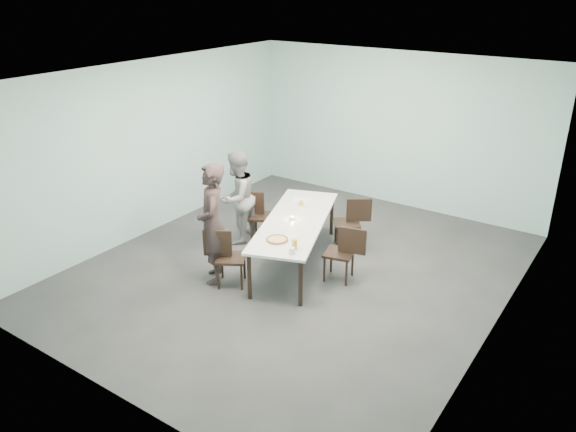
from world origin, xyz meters
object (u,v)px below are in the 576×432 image
Objects in this scene: chair_near_right at (344,250)px; side_plate at (290,237)px; diner_near at (212,224)px; chair_far_right at (352,219)px; beer_glass at (294,244)px; table at (295,223)px; pizza at (277,240)px; chair_far_left at (259,212)px; tealight at (292,218)px; amber_tumbler at (301,203)px; chair_near_left at (225,254)px; diner_far at (237,197)px; water_tumbler at (292,251)px.

chair_near_right is 0.85m from side_plate.
chair_near_right is 0.47× the size of diner_near.
chair_far_right is 5.80× the size of beer_glass.
table is 8.09× the size of pizza.
chair_near_right is (1.93, -0.43, 0.00)m from chair_far_left.
beer_glass is at bearing -54.53° from tealight.
amber_tumbler is (-0.81, 1.40, -0.03)m from beer_glass.
chair_near_left is at bearing -94.59° from chair_far_left.
tealight is (0.43, 1.12, 0.27)m from chair_near_left.
side_plate is 1.20× the size of beer_glass.
chair_near_right is 1.32m from amber_tumbler.
diner_far is 2.19m from water_tumbler.
chair_near_right is 1.00× the size of chair_far_right.
diner_far is at bearing 173.19° from tealight.
chair_near_left reaches higher than pizza.
beer_glass is at bearing 109.93° from water_tumbler.
side_plate is (1.56, -0.71, -0.05)m from diner_far.
diner_far is 1.10m from amber_tumbler.
chair_far_left is 1.65m from side_plate.
side_plate is at bearing 60.30° from diner_far.
chair_far_left is at bearing 129.95° from diner_far.
table is at bearing 121.36° from water_tumbler.
chair_near_left is at bearing -143.84° from side_plate.
side_plate is at bearing 78.03° from diner_near.
chair_near_left is at bearing 31.74° from chair_far_right.
chair_near_right reaches higher than pizza.
beer_glass is 1.62m from amber_tumbler.
diner_near is at bearing 18.79° from diner_far.
diner_near is at bearing 26.51° from chair_far_right.
chair_near_right is at bearing 77.84° from chair_far_right.
table is 0.61m from amber_tumbler.
pizza is (1.22, -1.17, 0.27)m from chair_far_left.
chair_near_right is at bearing 41.07° from side_plate.
chair_far_left is 1.00× the size of chair_near_right.
chair_far_right is 10.88× the size of amber_tumbler.
chair_near_right is 1.05m from water_tumbler.
diner_far reaches higher than chair_far_right.
water_tumbler is 1.18m from tealight.
side_plate is at bearing -60.61° from chair_far_left.
diner_near is (0.31, -1.51, 0.42)m from chair_far_left.
beer_glass reaches higher than chair_near_right.
chair_far_left is at bearing 136.38° from pizza.
pizza is (1.48, -0.91, -0.03)m from diner_far.
diner_near is 20.38× the size of water_tumbler.
chair_near_left is 1.00× the size of chair_far_left.
water_tumbler is (-0.30, -0.96, 0.29)m from chair_near_right.
chair_near_right is at bearing -26.82° from amber_tumbler.
diner_far is 2.08m from beer_glass.
chair_far_right is (1.48, 0.64, 0.00)m from chair_far_left.
amber_tumbler is at bearing 109.94° from tealight.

